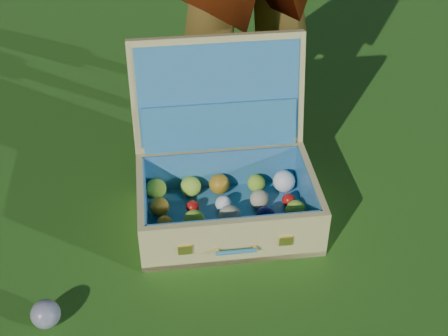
{
  "coord_description": "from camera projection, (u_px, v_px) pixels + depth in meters",
  "views": [
    {
      "loc": [
        -0.12,
        -1.16,
        1.26
      ],
      "look_at": [
        0.1,
        0.26,
        0.15
      ],
      "focal_mm": 50.0,
      "sensor_mm": 36.0,
      "label": 1
    }
  ],
  "objects": [
    {
      "name": "ground",
      "position": [
        203.0,
        274.0,
        1.69
      ],
      "size": [
        60.0,
        60.0,
        0.0
      ],
      "primitive_type": "plane",
      "color": "#215114",
      "rests_on": "ground"
    },
    {
      "name": "stray_ball",
      "position": [
        46.0,
        314.0,
        1.54
      ],
      "size": [
        0.07,
        0.07,
        0.07
      ],
      "primitive_type": "sphere",
      "color": "#3A5B97",
      "rests_on": "ground"
    },
    {
      "name": "suitcase",
      "position": [
        223.0,
        172.0,
        1.83
      ],
      "size": [
        0.52,
        0.47,
        0.49
      ],
      "rotation": [
        0.0,
        0.0,
        -0.02
      ],
      "color": "#D1BE70",
      "rests_on": "ground"
    }
  ]
}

